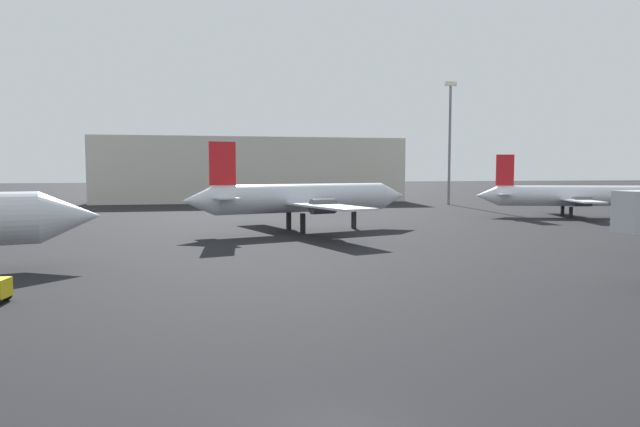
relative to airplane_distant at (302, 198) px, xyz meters
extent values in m
cone|color=silver|center=(-20.52, -18.97, -0.16)|extent=(4.85, 4.58, 3.73)
cylinder|color=silver|center=(0.24, 0.07, 0.03)|extent=(20.85, 8.95, 3.17)
cone|color=silver|center=(11.89, 3.52, 0.03)|extent=(4.24, 4.03, 3.17)
cone|color=silver|center=(-11.40, -3.38, 0.03)|extent=(4.24, 4.03, 3.17)
cube|color=silver|center=(-0.75, -0.22, -0.45)|extent=(11.38, 27.39, 0.21)
cube|color=silver|center=(-9.31, -2.76, 0.34)|extent=(4.17, 7.77, 0.14)
cube|color=red|center=(-8.88, -2.63, 3.87)|extent=(2.81, 1.06, 4.51)
cylinder|color=#4C4C54|center=(-1.64, 4.96, -0.61)|extent=(3.01, 2.29, 1.60)
cylinder|color=#4C4C54|center=(1.33, -5.05, -0.61)|extent=(3.01, 2.29, 1.60)
cube|color=black|center=(6.63, 1.96, -2.65)|extent=(0.55, 0.55, 2.18)
cube|color=black|center=(-1.26, 1.48, -2.65)|extent=(0.55, 0.55, 2.18)
cube|color=black|center=(-0.25, -1.93, -2.65)|extent=(0.55, 0.55, 2.18)
cylinder|color=silver|center=(42.85, 11.01, -0.63)|extent=(22.12, 8.58, 3.01)
cone|color=silver|center=(30.58, 14.27, -0.63)|extent=(3.97, 3.76, 3.01)
cube|color=silver|center=(41.78, 11.29, -1.09)|extent=(8.06, 19.86, 0.19)
cube|color=silver|center=(32.57, 13.74, -0.33)|extent=(3.63, 7.08, 0.13)
cube|color=red|center=(32.96, 13.63, 3.14)|extent=(2.57, 0.90, 4.55)
cylinder|color=#4C4C54|center=(43.38, 14.74, -1.24)|extent=(2.73, 2.04, 1.46)
cylinder|color=#4C4C54|center=(41.46, 7.50, -1.24)|extent=(2.73, 2.04, 1.46)
cube|color=black|center=(49.68, 9.19, -2.94)|extent=(0.50, 0.50, 1.60)
cube|color=black|center=(42.20, 12.86, -2.94)|extent=(0.50, 0.50, 1.60)
cube|color=black|center=(41.36, 9.72, -2.94)|extent=(0.50, 0.50, 1.60)
cylinder|color=black|center=(-21.60, -30.20, -3.44)|extent=(0.62, 0.28, 0.60)
cylinder|color=slate|center=(37.39, 42.26, 7.90)|extent=(0.50, 0.50, 23.29)
cube|color=#F2EACC|center=(37.39, 42.26, 19.95)|extent=(2.40, 0.50, 0.80)
cube|color=beige|center=(0.22, 64.35, 3.12)|extent=(65.46, 18.96, 13.71)
camera|label=1|loc=(-11.53, -63.14, 3.26)|focal=32.09mm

